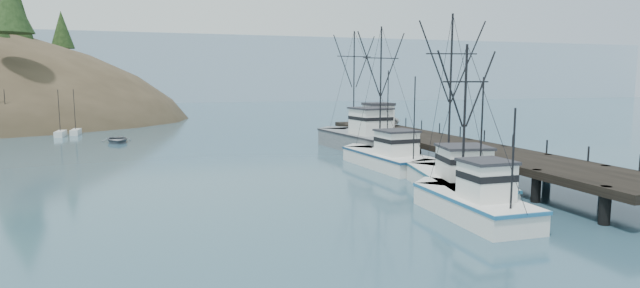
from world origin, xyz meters
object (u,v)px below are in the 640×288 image
object	(u,v)px
pier	(444,144)
pickup_truck	(378,119)
motorboat	(117,142)
trawler_mid	(470,202)
trawler_far	(386,157)
pier_shed	(378,115)
trawler_near	(453,180)
work_vessel	(360,138)

from	to	relation	value
pier	pickup_truck	world-z (taller)	pickup_truck
pier	motorboat	size ratio (longest dim) A/B	9.06
trawler_mid	trawler_far	bearing A→B (deg)	81.89
trawler_far	motorboat	bearing A→B (deg)	133.93
trawler_mid	pier_shed	bearing A→B (deg)	75.66
trawler_near	motorboat	bearing A→B (deg)	124.21
trawler_near	work_vessel	distance (m)	21.00
pier	pickup_truck	size ratio (longest dim) A/B	8.27
trawler_mid	work_vessel	xyz separation A→B (m)	(4.00, 26.54, 0.41)
trawler_far	pickup_truck	size ratio (longest dim) A/B	2.31
pier_shed	trawler_far	bearing A→B (deg)	-110.82
trawler_near	pickup_truck	world-z (taller)	trawler_near
trawler_near	motorboat	distance (m)	42.58
pier_shed	trawler_near	bearing A→B (deg)	-102.23
trawler_near	trawler_far	bearing A→B (deg)	90.63
trawler_far	motorboat	size ratio (longest dim) A/B	2.53
work_vessel	pier	bearing A→B (deg)	-66.81
trawler_near	trawler_far	distance (m)	10.47
pier	trawler_near	xyz separation A→B (m)	(-5.84, -11.04, -0.87)
pickup_truck	motorboat	world-z (taller)	pickup_truck
pier_shed	motorboat	bearing A→B (deg)	160.97
pickup_truck	trawler_far	bearing A→B (deg)	150.30
pier_shed	motorboat	size ratio (longest dim) A/B	0.66
trawler_mid	work_vessel	size ratio (longest dim) A/B	0.62
trawler_mid	work_vessel	world-z (taller)	work_vessel
pier	motorboat	xyz separation A→B (m)	(-29.77, 24.17, -1.69)
pier	pier_shed	size ratio (longest dim) A/B	13.75
trawler_near	pier	bearing A→B (deg)	62.13
trawler_far	pier_shed	world-z (taller)	trawler_far
trawler_near	pier_shed	bearing A→B (deg)	77.77
trawler_near	pickup_truck	xyz separation A→B (m)	(6.16, 26.61, 1.92)
trawler_near	work_vessel	xyz separation A→B (m)	(1.60, 20.94, 0.41)
pier	work_vessel	bearing A→B (deg)	113.19
pier	work_vessel	xyz separation A→B (m)	(-4.24, 9.90, -0.46)
work_vessel	trawler_far	bearing A→B (deg)	-99.28
trawler_far	pickup_truck	bearing A→B (deg)	68.75
pier	pickup_truck	xyz separation A→B (m)	(0.33, 15.57, 1.05)
trawler_mid	pier_shed	size ratio (longest dim) A/B	3.00
trawler_far	work_vessel	size ratio (longest dim) A/B	0.79
work_vessel	trawler_mid	bearing A→B (deg)	-98.57
pier	pier_shed	xyz separation A→B (m)	(-0.40, 14.03, 1.73)
trawler_near	trawler_mid	xyz separation A→B (m)	(-2.41, -5.60, -0.00)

